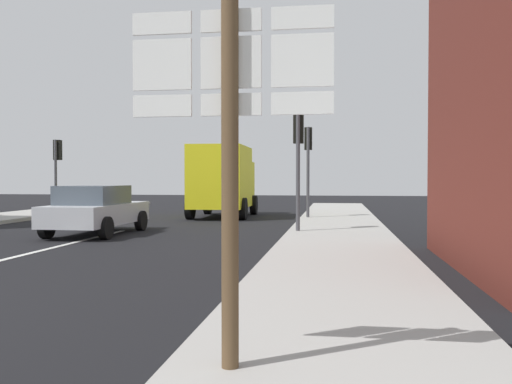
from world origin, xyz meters
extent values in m
plane|color=black|center=(0.00, 10.00, 0.00)|extent=(80.00, 80.00, 0.00)
cube|color=#9E9B96|center=(6.86, 8.00, 0.07)|extent=(2.99, 44.00, 0.14)
cube|color=silver|center=(0.00, 6.00, 0.01)|extent=(0.16, 12.00, 0.01)
cube|color=#B7BABF|center=(-0.35, 10.87, 0.62)|extent=(1.78, 4.21, 0.60)
cube|color=#47515B|center=(-0.35, 10.62, 1.19)|extent=(1.56, 2.11, 0.55)
cylinder|color=black|center=(-1.22, 12.23, 0.32)|extent=(0.22, 0.64, 0.64)
cylinder|color=black|center=(0.53, 12.22, 0.32)|extent=(0.22, 0.64, 0.64)
cylinder|color=black|center=(-1.23, 9.53, 0.32)|extent=(0.22, 0.64, 0.64)
cylinder|color=black|center=(0.52, 9.52, 0.32)|extent=(0.22, 0.64, 0.64)
cube|color=yellow|center=(1.91, 18.11, 1.75)|extent=(2.27, 3.74, 2.60)
cube|color=yellow|center=(1.86, 20.61, 1.45)|extent=(2.12, 1.34, 2.00)
cube|color=#47515B|center=(1.86, 20.66, 2.25)|extent=(1.76, 0.14, 0.70)
cylinder|color=black|center=(0.76, 20.54, 0.45)|extent=(0.30, 0.91, 0.90)
cylinder|color=black|center=(2.96, 20.58, 0.45)|extent=(0.30, 0.91, 0.90)
cylinder|color=black|center=(0.83, 17.14, 0.45)|extent=(0.30, 0.91, 0.90)
cylinder|color=black|center=(3.03, 17.18, 0.45)|extent=(0.30, 0.91, 0.90)
cylinder|color=brown|center=(5.93, -0.39, 1.60)|extent=(0.14, 0.14, 3.20)
cube|color=white|center=(5.35, -0.34, 2.96)|extent=(0.50, 0.03, 0.18)
cube|color=black|center=(5.35, -0.32, 2.96)|extent=(0.43, 0.01, 0.13)
cube|color=white|center=(5.35, -0.34, 2.62)|extent=(0.50, 0.03, 0.42)
cube|color=black|center=(5.35, -0.32, 2.62)|extent=(0.43, 0.01, 0.32)
cube|color=white|center=(5.35, -0.34, 2.28)|extent=(0.50, 0.03, 0.18)
cube|color=black|center=(5.35, -0.32, 2.28)|extent=(0.43, 0.01, 0.13)
cube|color=white|center=(5.93, -0.34, 2.96)|extent=(0.50, 0.03, 0.18)
cube|color=black|center=(5.93, -0.32, 2.96)|extent=(0.43, 0.01, 0.13)
cube|color=white|center=(5.93, -0.34, 2.62)|extent=(0.50, 0.03, 0.42)
cube|color=black|center=(5.93, -0.32, 2.62)|extent=(0.43, 0.01, 0.32)
cube|color=white|center=(5.93, -0.34, 2.28)|extent=(0.50, 0.03, 0.18)
cube|color=black|center=(5.93, -0.32, 2.28)|extent=(0.43, 0.01, 0.13)
cube|color=white|center=(6.51, -0.34, 2.96)|extent=(0.50, 0.03, 0.18)
cube|color=black|center=(6.51, -0.32, 2.96)|extent=(0.43, 0.01, 0.13)
cube|color=white|center=(6.51, -0.34, 2.62)|extent=(0.50, 0.03, 0.42)
cube|color=black|center=(6.51, -0.32, 2.62)|extent=(0.43, 0.01, 0.32)
cube|color=white|center=(6.51, -0.34, 2.28)|extent=(0.50, 0.03, 0.18)
cube|color=black|center=(6.51, -0.32, 2.28)|extent=(0.43, 0.01, 0.13)
cylinder|color=#47474C|center=(5.66, 17.20, 1.87)|extent=(0.12, 0.12, 3.73)
cube|color=black|center=(5.66, 17.40, 3.28)|extent=(0.30, 0.28, 0.90)
sphere|color=red|center=(5.66, 17.54, 3.55)|extent=(0.18, 0.18, 0.18)
sphere|color=#3C2303|center=(5.66, 17.54, 3.27)|extent=(0.18, 0.18, 0.18)
sphere|color=black|center=(5.66, 17.54, 2.99)|extent=(0.18, 0.18, 0.18)
cylinder|color=#47474C|center=(-5.66, 18.23, 1.71)|extent=(0.12, 0.12, 3.42)
cube|color=black|center=(-5.66, 18.43, 2.97)|extent=(0.30, 0.28, 0.90)
sphere|color=red|center=(-5.66, 18.57, 3.24)|extent=(0.18, 0.18, 0.18)
sphere|color=#3C2303|center=(-5.66, 18.57, 2.96)|extent=(0.18, 0.18, 0.18)
sphere|color=black|center=(-5.66, 18.57, 2.68)|extent=(0.18, 0.18, 0.18)
cylinder|color=#47474C|center=(5.66, 11.40, 1.81)|extent=(0.12, 0.12, 3.63)
cube|color=black|center=(5.66, 11.60, 3.18)|extent=(0.30, 0.28, 0.90)
sphere|color=red|center=(5.66, 11.74, 3.45)|extent=(0.18, 0.18, 0.18)
sphere|color=#3C2303|center=(5.66, 11.74, 3.17)|extent=(0.18, 0.18, 0.18)
sphere|color=black|center=(5.66, 11.74, 2.89)|extent=(0.18, 0.18, 0.18)
camera|label=1|loc=(6.77, -4.73, 1.68)|focal=38.47mm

